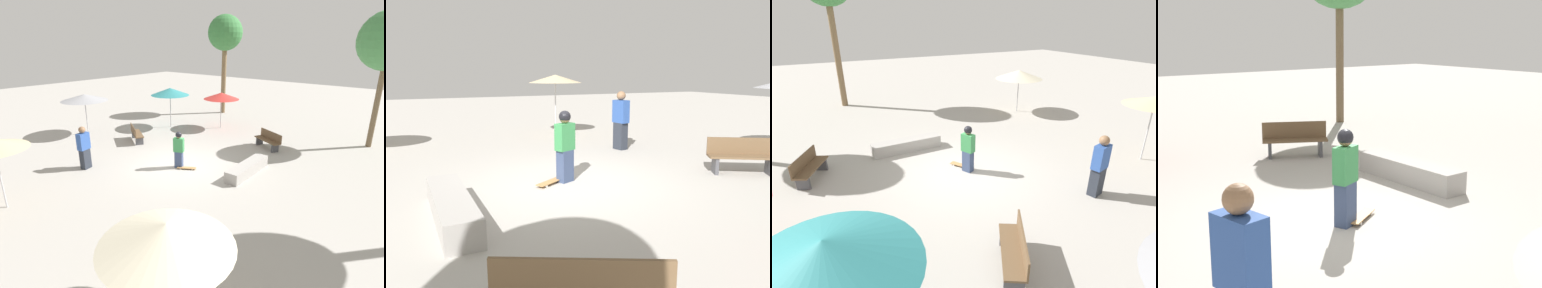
{
  "view_description": "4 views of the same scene",
  "coord_description": "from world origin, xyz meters",
  "views": [
    {
      "loc": [
        8.87,
        7.95,
        5.1
      ],
      "look_at": [
        -0.23,
        0.43,
        1.03
      ],
      "focal_mm": 28.0,
      "sensor_mm": 36.0,
      "label": 1
    },
    {
      "loc": [
        -7.24,
        3.18,
        2.39
      ],
      "look_at": [
        0.74,
        -0.54,
        0.7
      ],
      "focal_mm": 35.0,
      "sensor_mm": 36.0,
      "label": 2
    },
    {
      "loc": [
        -4.1,
        -7.75,
        4.75
      ],
      "look_at": [
        0.26,
        0.5,
        0.78
      ],
      "focal_mm": 28.0,
      "sensor_mm": 36.0,
      "label": 3
    },
    {
      "loc": [
        6.79,
        -4.76,
        3.1
      ],
      "look_at": [
        -0.13,
        0.35,
        1.26
      ],
      "focal_mm": 50.0,
      "sensor_mm": 36.0,
      "label": 4
    }
  ],
  "objects": [
    {
      "name": "bystander_watching",
      "position": [
        2.72,
        -2.94,
        0.91
      ],
      "size": [
        0.55,
        0.38,
        1.83
      ],
      "rotation": [
        0.0,
        0.0,
        3.36
      ],
      "color": "#282D38",
      "rests_on": "ground_plane"
    },
    {
      "name": "ground_plane",
      "position": [
        0.0,
        0.0,
        0.0
      ],
      "size": [
        60.0,
        60.0,
        0.0
      ],
      "primitive_type": "plane",
      "color": "#ADA8A0"
    },
    {
      "name": "bench_far",
      "position": [
        -1.0,
        -4.07,
        0.43
      ],
      "size": [
        1.2,
        1.6,
        0.85
      ],
      "rotation": [
        0.0,
        0.0,
        1.03
      ],
      "color": "#47474C",
      "rests_on": "ground_plane"
    },
    {
      "name": "skater_main",
      "position": [
        0.16,
        0.04,
        0.85
      ],
      "size": [
        0.38,
        0.48,
        1.58
      ],
      "rotation": [
        0.0,
        0.0,
        1.97
      ],
      "color": "#38476B",
      "rests_on": "ground_plane"
    },
    {
      "name": "shade_umbrella_tan",
      "position": [
        6.13,
        -2.11,
        2.15
      ],
      "size": [
        2.01,
        2.01,
        2.31
      ],
      "color": "#B7B7BC",
      "rests_on": "ground_plane"
    },
    {
      "name": "skateboard",
      "position": [
        0.1,
        0.41,
        0.06
      ],
      "size": [
        0.59,
        0.79,
        0.07
      ],
      "rotation": [
        0.0,
        0.0,
        2.12
      ],
      "color": "#B7844C",
      "rests_on": "ground_plane"
    },
    {
      "name": "concrete_ledge",
      "position": [
        -1.12,
        2.6,
        0.22
      ],
      "size": [
        2.62,
        0.6,
        0.45
      ],
      "rotation": [
        0.0,
        0.0,
        0.02
      ],
      "color": "#A8A39E",
      "rests_on": "ground_plane"
    }
  ]
}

